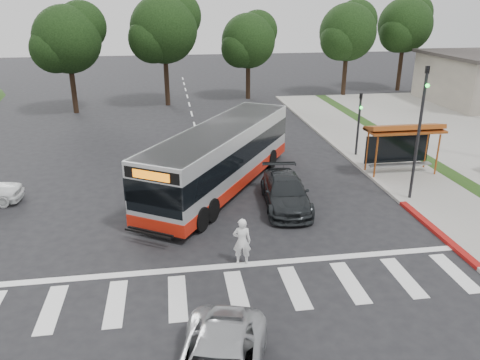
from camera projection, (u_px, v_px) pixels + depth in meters
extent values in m
plane|color=black|center=(220.00, 226.00, 20.41)|extent=(140.00, 140.00, 0.00)
cube|color=gray|center=(380.00, 157.00, 29.33)|extent=(4.00, 40.00, 0.12)
cube|color=#9E9991|center=(349.00, 158.00, 29.04)|extent=(0.30, 40.00, 0.15)
cube|color=maroon|center=(436.00, 231.00, 19.82)|extent=(0.32, 6.00, 0.15)
cube|color=silver|center=(237.00, 292.00, 15.79)|extent=(18.00, 2.60, 0.01)
cylinder|color=#A24C1B|center=(376.00, 158.00, 25.29)|extent=(0.10, 0.10, 2.30)
cylinder|color=#A24C1B|center=(437.00, 155.00, 25.80)|extent=(0.10, 0.10, 2.30)
cylinder|color=#A24C1B|center=(367.00, 151.00, 26.40)|extent=(0.10, 0.10, 2.30)
cylinder|color=#A24C1B|center=(426.00, 148.00, 26.91)|extent=(0.10, 0.10, 2.30)
cube|color=#A24C1B|center=(405.00, 130.00, 25.63)|extent=(4.20, 1.60, 0.12)
cube|color=#A24C1B|center=(405.00, 127.00, 25.63)|extent=(4.20, 1.32, 0.51)
cube|color=black|center=(397.00, 149.00, 26.64)|extent=(3.80, 0.06, 1.60)
cube|color=gray|center=(400.00, 165.00, 26.35)|extent=(3.60, 0.40, 0.08)
cylinder|color=black|center=(418.00, 136.00, 21.99)|extent=(0.14, 0.14, 6.50)
imported|color=black|center=(427.00, 77.00, 21.00)|extent=(0.16, 0.20, 1.00)
sphere|color=#19E533|center=(427.00, 86.00, 20.96)|extent=(0.18, 0.18, 0.18)
cylinder|color=black|center=(358.00, 125.00, 28.90)|extent=(0.14, 0.14, 4.00)
imported|color=black|center=(361.00, 101.00, 28.36)|extent=(0.16, 0.20, 1.00)
sphere|color=#19E533|center=(361.00, 108.00, 28.32)|extent=(0.18, 0.18, 0.18)
cylinder|color=black|center=(345.00, 73.00, 47.69)|extent=(0.44, 0.44, 4.40)
sphere|color=black|center=(348.00, 32.00, 46.25)|extent=(5.60, 5.60, 5.60)
sphere|color=black|center=(356.00, 21.00, 46.83)|extent=(4.20, 4.20, 4.20)
sphere|color=black|center=(340.00, 40.00, 45.72)|extent=(3.92, 3.92, 3.92)
cylinder|color=black|center=(400.00, 68.00, 50.48)|extent=(0.44, 0.44, 4.84)
sphere|color=black|center=(405.00, 25.00, 48.91)|extent=(5.60, 5.60, 5.60)
sphere|color=black|center=(412.00, 14.00, 49.44)|extent=(4.20, 4.20, 4.20)
sphere|color=black|center=(398.00, 33.00, 48.40)|extent=(3.92, 3.92, 3.92)
cylinder|color=black|center=(167.00, 79.00, 43.24)|extent=(0.44, 0.44, 4.84)
sphere|color=black|center=(164.00, 29.00, 41.66)|extent=(6.00, 6.00, 6.00)
sphere|color=black|center=(176.00, 16.00, 42.27)|extent=(4.50, 4.50, 4.50)
sphere|color=black|center=(152.00, 39.00, 41.10)|extent=(4.20, 4.20, 4.20)
cylinder|color=black|center=(248.00, 79.00, 46.38)|extent=(0.44, 0.44, 3.96)
sphere|color=black|center=(248.00, 41.00, 45.09)|extent=(5.20, 5.20, 5.20)
sphere|color=black|center=(257.00, 31.00, 45.63)|extent=(3.90, 3.90, 3.90)
sphere|color=black|center=(240.00, 48.00, 44.59)|extent=(3.64, 3.64, 3.64)
cylinder|color=black|center=(73.00, 88.00, 40.34)|extent=(0.44, 0.44, 4.40)
sphere|color=black|center=(67.00, 39.00, 38.90)|extent=(5.60, 5.60, 5.60)
sphere|color=black|center=(81.00, 26.00, 39.48)|extent=(4.20, 4.20, 4.20)
sphere|color=black|center=(54.00, 49.00, 38.37)|extent=(3.92, 3.92, 3.92)
imported|color=white|center=(242.00, 241.00, 17.22)|extent=(0.73, 0.54, 1.85)
imported|color=#212527|center=(285.00, 192.00, 22.17)|extent=(2.49, 5.18, 1.46)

